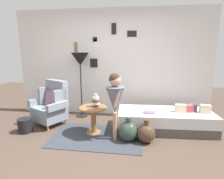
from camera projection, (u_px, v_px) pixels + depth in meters
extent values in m
plane|color=#4C3D33|center=(95.00, 153.00, 2.92)|extent=(12.00, 12.00, 0.00)
cube|color=silver|center=(112.00, 63.00, 4.54)|extent=(4.80, 0.10, 2.60)
cube|color=black|center=(94.00, 63.00, 4.55)|extent=(0.18, 0.02, 0.21)
cube|color=slate|center=(94.00, 63.00, 4.54)|extent=(0.14, 0.01, 0.17)
cube|color=black|center=(114.00, 29.00, 4.31)|extent=(0.11, 0.02, 0.25)
cube|color=silver|center=(114.00, 29.00, 4.31)|extent=(0.09, 0.01, 0.20)
cube|color=black|center=(95.00, 39.00, 4.42)|extent=(0.11, 0.02, 0.11)
cube|color=#5F5F58|center=(95.00, 39.00, 4.42)|extent=(0.09, 0.01, 0.08)
cube|color=olive|center=(76.00, 47.00, 4.53)|extent=(0.08, 0.02, 0.25)
cube|color=silver|center=(76.00, 47.00, 4.52)|extent=(0.06, 0.01, 0.19)
cube|color=white|center=(96.00, 43.00, 4.44)|extent=(0.11, 0.02, 0.20)
cube|color=#9D9D92|center=(96.00, 43.00, 4.43)|extent=(0.08, 0.01, 0.16)
cube|color=black|center=(132.00, 34.00, 4.28)|extent=(0.22, 0.02, 0.14)
cube|color=silver|center=(132.00, 34.00, 4.28)|extent=(0.17, 0.01, 0.11)
cube|color=#333842|center=(97.00, 136.00, 3.49)|extent=(1.70, 1.10, 0.01)
cylinder|color=tan|center=(35.00, 123.00, 4.02)|extent=(0.04, 0.04, 0.12)
cylinder|color=tan|center=(48.00, 128.00, 3.74)|extent=(0.04, 0.04, 0.12)
cylinder|color=tan|center=(52.00, 117.00, 4.37)|extent=(0.04, 0.04, 0.12)
cylinder|color=tan|center=(65.00, 121.00, 4.10)|extent=(0.04, 0.04, 0.12)
cube|color=gray|center=(50.00, 113.00, 4.01)|extent=(0.79, 0.78, 0.30)
cube|color=gray|center=(57.00, 92.00, 4.11)|extent=(0.59, 0.41, 0.55)
cube|color=gray|center=(45.00, 95.00, 4.17)|extent=(0.22, 0.31, 0.39)
cube|color=gray|center=(60.00, 99.00, 3.87)|extent=(0.22, 0.31, 0.39)
cube|color=gray|center=(39.00, 101.00, 4.14)|extent=(0.32, 0.49, 0.14)
cube|color=gray|center=(58.00, 106.00, 3.76)|extent=(0.32, 0.49, 0.14)
cube|color=gray|center=(52.00, 98.00, 4.03)|extent=(0.39, 0.31, 0.33)
cube|color=#4C4742|center=(164.00, 125.00, 3.80)|extent=(1.93, 0.88, 0.18)
cube|color=silver|center=(165.00, 116.00, 3.75)|extent=(1.93, 0.88, 0.22)
cube|color=beige|center=(205.00, 109.00, 3.62)|extent=(0.20, 0.13, 0.16)
cube|color=#474C56|center=(192.00, 107.00, 3.75)|extent=(0.17, 0.13, 0.14)
cube|color=#D64C56|center=(188.00, 108.00, 3.67)|extent=(0.20, 0.14, 0.14)
cube|color=beige|center=(181.00, 108.00, 3.67)|extent=(0.20, 0.12, 0.15)
cylinder|color=olive|center=(94.00, 132.00, 3.65)|extent=(0.30, 0.30, 0.02)
cylinder|color=olive|center=(93.00, 120.00, 3.59)|extent=(0.10, 0.10, 0.49)
cylinder|color=olive|center=(93.00, 108.00, 3.54)|extent=(0.54, 0.54, 0.03)
cylinder|color=brown|center=(96.00, 105.00, 3.55)|extent=(0.13, 0.13, 0.05)
cylinder|color=silver|center=(96.00, 103.00, 3.54)|extent=(0.16, 0.16, 0.05)
cylinder|color=brown|center=(96.00, 101.00, 3.53)|extent=(0.16, 0.16, 0.05)
cylinder|color=silver|center=(96.00, 98.00, 3.52)|extent=(0.13, 0.13, 0.05)
cylinder|color=silver|center=(96.00, 95.00, 3.51)|extent=(0.06, 0.06, 0.06)
cylinder|color=black|center=(82.00, 116.00, 4.60)|extent=(0.28, 0.28, 0.02)
cylinder|color=black|center=(81.00, 86.00, 4.45)|extent=(0.03, 0.03, 1.47)
cone|color=black|center=(80.00, 59.00, 4.31)|extent=(0.42, 0.42, 0.30)
cylinder|color=tan|center=(115.00, 126.00, 3.33)|extent=(0.07, 0.07, 0.52)
cylinder|color=tan|center=(115.00, 124.00, 3.42)|extent=(0.07, 0.07, 0.52)
cone|color=slate|center=(115.00, 100.00, 3.28)|extent=(0.34, 0.34, 0.50)
cylinder|color=slate|center=(115.00, 91.00, 3.24)|extent=(0.17, 0.17, 0.19)
cylinder|color=tan|center=(117.00, 98.00, 3.15)|extent=(0.14, 0.08, 0.33)
cylinder|color=tan|center=(115.00, 95.00, 3.38)|extent=(0.14, 0.08, 0.33)
sphere|color=tan|center=(115.00, 80.00, 3.20)|extent=(0.21, 0.21, 0.21)
sphere|color=#38281E|center=(115.00, 79.00, 3.20)|extent=(0.20, 0.20, 0.20)
cube|color=#975E96|center=(149.00, 112.00, 3.62)|extent=(0.23, 0.18, 0.03)
sphere|color=#2D3D33|center=(128.00, 131.00, 3.31)|extent=(0.36, 0.36, 0.36)
cylinder|color=#2D3D33|center=(128.00, 120.00, 3.26)|extent=(0.10, 0.10, 0.09)
sphere|color=#473323|center=(146.00, 133.00, 3.25)|extent=(0.34, 0.34, 0.34)
cylinder|color=#473323|center=(146.00, 122.00, 3.21)|extent=(0.09, 0.09, 0.09)
cylinder|color=black|center=(25.00, 125.00, 3.67)|extent=(0.28, 0.28, 0.28)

